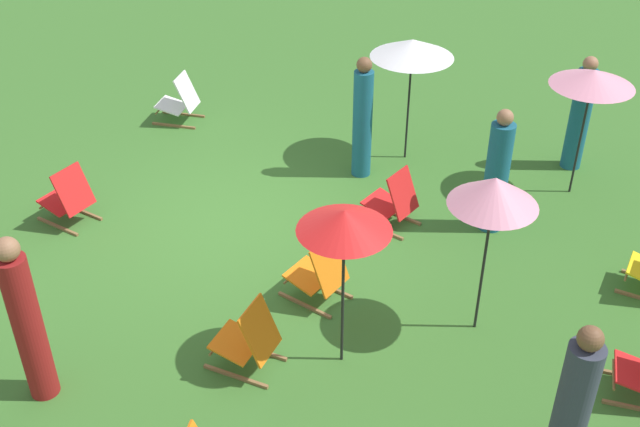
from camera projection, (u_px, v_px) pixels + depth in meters
ground_plane at (238, 225)px, 10.47m from camera, size 40.00×40.00×0.00m
deckchair_1 at (393, 201)px, 10.28m from camera, size 0.66×0.86×0.83m
deckchair_2 at (180, 101)px, 12.84m from camera, size 0.59×0.83×0.83m
deckchair_3 at (319, 274)px, 8.99m from camera, size 0.63×0.85×0.83m
deckchair_5 at (249, 340)px, 8.06m from camera, size 0.49×0.77×0.83m
deckchair_8 at (68, 198)px, 10.35m from camera, size 0.59×0.83×0.83m
umbrella_0 at (494, 192)px, 7.79m from camera, size 0.93×0.93×1.96m
umbrella_1 at (344, 221)px, 7.36m from camera, size 0.94×0.94×1.91m
umbrella_2 at (412, 48)px, 11.05m from camera, size 1.21×1.21×1.91m
umbrella_3 at (593, 78)px, 10.21m from camera, size 1.12×1.12×1.88m
person_0 at (363, 120)px, 11.13m from camera, size 0.39×0.39×1.84m
person_1 at (573, 405)px, 6.75m from camera, size 0.39×0.39×1.69m
person_2 at (580, 116)px, 11.34m from camera, size 0.40×0.40×1.76m
person_3 at (497, 174)px, 9.98m from camera, size 0.41×0.41×1.74m
person_4 at (27, 323)px, 7.45m from camera, size 0.41×0.41×1.92m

